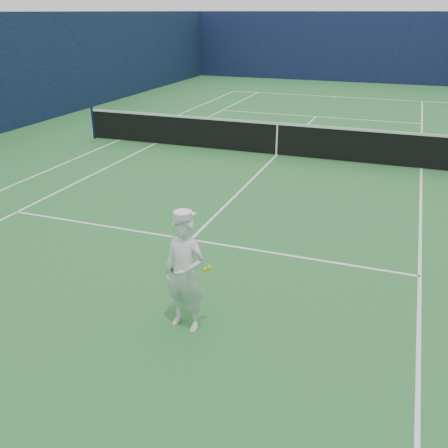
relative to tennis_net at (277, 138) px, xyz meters
The scene contains 5 objects.
ground 0.55m from the tennis_net, ahead, with size 80.00×80.00×0.00m, color #296D31.
court_markings 0.55m from the tennis_net, ahead, with size 11.03×23.83×0.01m.
windscreen_fence 1.45m from the tennis_net, ahead, with size 20.12×36.12×4.00m.
tennis_net is the anchor object (origin of this frame).
tennis_player 9.07m from the tennis_net, 83.14° to the right, with size 0.75×0.54×1.71m.
Camera 1 is at (3.58, -14.27, 4.03)m, focal length 40.00 mm.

